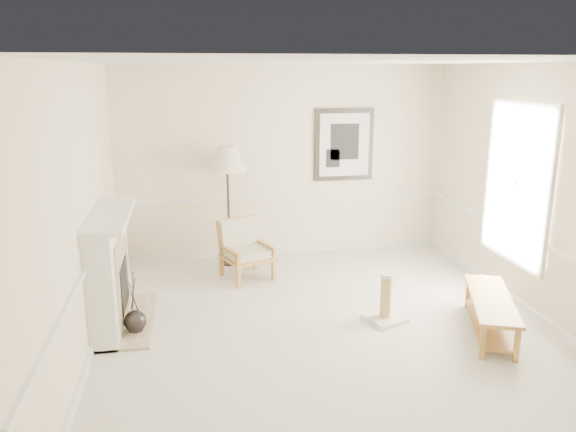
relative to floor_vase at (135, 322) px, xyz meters
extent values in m
plane|color=silver|center=(2.08, -0.27, -0.13)|extent=(5.50, 5.50, 0.00)
cube|color=beige|center=(2.08, 2.48, 1.32)|extent=(5.00, 0.04, 2.90)
cube|color=beige|center=(2.08, -3.02, 1.32)|extent=(5.00, 0.04, 2.90)
cube|color=beige|center=(-0.42, -0.27, 1.32)|extent=(0.04, 5.50, 2.90)
cube|color=beige|center=(4.58, -0.27, 1.32)|extent=(0.04, 5.50, 2.90)
cube|color=white|center=(2.08, -0.27, 2.77)|extent=(5.00, 5.50, 0.04)
cube|color=white|center=(2.08, 2.46, -0.08)|extent=(4.95, 0.04, 0.10)
cube|color=white|center=(2.08, 2.46, 0.77)|extent=(4.95, 0.04, 0.05)
cube|color=white|center=(4.54, 0.13, 1.37)|extent=(0.03, 1.20, 1.80)
cube|color=white|center=(4.53, 0.13, 1.37)|extent=(0.05, 1.34, 1.94)
cube|color=black|center=(3.03, 2.45, 1.57)|extent=(0.92, 0.04, 1.10)
cube|color=white|center=(3.03, 2.42, 1.57)|extent=(0.78, 0.01, 0.96)
cube|color=black|center=(3.03, 2.42, 1.62)|extent=(0.45, 0.01, 0.55)
cube|color=white|center=(-0.28, 0.33, 0.49)|extent=(0.28, 1.50, 1.25)
cube|color=white|center=(-0.23, 0.33, 1.15)|extent=(0.46, 1.64, 0.06)
cube|color=#C6B28E|center=(-0.14, 0.33, 0.42)|extent=(0.02, 1.05, 0.95)
cube|color=black|center=(-0.13, 0.33, 0.29)|extent=(0.02, 0.62, 0.58)
cube|color=#B08B3A|center=(-0.12, 0.33, 0.03)|extent=(0.01, 0.66, 0.05)
cube|color=#C6B28E|center=(-0.12, 0.33, -0.12)|extent=(0.60, 1.50, 0.03)
sphere|color=black|center=(0.00, 0.00, 0.01)|extent=(0.25, 0.25, 0.25)
cylinder|color=black|center=(0.00, 0.00, -0.10)|extent=(0.16, 0.16, 0.07)
cylinder|color=black|center=(0.00, 0.00, 0.33)|extent=(0.08, 0.08, 0.39)
cylinder|color=black|center=(0.00, 0.00, 0.30)|extent=(0.10, 0.10, 0.32)
cylinder|color=black|center=(0.00, 0.00, 0.36)|extent=(0.05, 0.05, 0.46)
cube|color=#AF7938|center=(1.25, 1.12, 0.03)|extent=(0.07, 0.07, 0.33)
cube|color=#AF7938|center=(1.05, 1.62, 0.03)|extent=(0.07, 0.07, 0.33)
cube|color=#AF7938|center=(1.75, 1.31, 0.03)|extent=(0.07, 0.07, 0.33)
cube|color=#AF7938|center=(1.55, 1.82, 0.03)|extent=(0.07, 0.07, 0.33)
cube|color=#AF7938|center=(1.40, 1.47, 0.17)|extent=(0.79, 0.79, 0.04)
cube|color=#AF7938|center=(1.30, 1.73, 0.44)|extent=(0.62, 0.35, 0.48)
cube|color=#AF7938|center=(1.15, 1.37, 0.32)|extent=(0.27, 0.59, 0.04)
cube|color=#AF7938|center=(1.65, 1.57, 0.32)|extent=(0.27, 0.59, 0.04)
cube|color=white|center=(1.40, 1.47, 0.25)|extent=(0.72, 0.72, 0.10)
cube|color=white|center=(1.32, 1.68, 0.46)|extent=(0.58, 0.36, 0.43)
cylinder|color=black|center=(1.21, 2.13, -0.12)|extent=(0.29, 0.29, 0.03)
cylinder|color=black|center=(1.21, 2.13, 0.68)|extent=(0.04, 0.04, 1.58)
cone|color=#F5EBC4|center=(1.21, 2.13, 1.45)|extent=(0.71, 0.71, 0.35)
cube|color=#AF7938|center=(3.86, -0.66, 0.25)|extent=(0.91, 1.48, 0.04)
cube|color=#AF7938|center=(3.86, -0.66, -0.03)|extent=(0.82, 1.36, 0.03)
cube|color=#AF7938|center=(3.47, -1.21, 0.05)|extent=(0.07, 0.07, 0.36)
cube|color=#AF7938|center=(3.77, -1.32, 0.05)|extent=(0.07, 0.07, 0.36)
cube|color=#AF7938|center=(3.94, 0.00, 0.05)|extent=(0.07, 0.07, 0.36)
cube|color=#AF7938|center=(4.24, -0.12, 0.05)|extent=(0.07, 0.07, 0.36)
cube|color=silver|center=(2.82, -0.19, -0.11)|extent=(0.52, 0.52, 0.05)
cylinder|color=tan|center=(2.82, -0.19, 0.16)|extent=(0.13, 0.13, 0.49)
cylinder|color=silver|center=(2.82, -0.19, 0.43)|extent=(0.15, 0.15, 0.04)
camera|label=1|loc=(0.65, -5.88, 2.69)|focal=35.00mm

